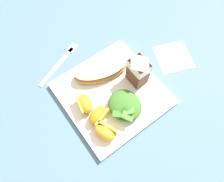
# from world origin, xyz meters

# --- Properties ---
(ground) EXTENTS (3.00, 3.00, 0.00)m
(ground) POSITION_xyz_m (0.00, 0.00, 0.00)
(ground) COLOR slate
(white_plate) EXTENTS (0.28, 0.28, 0.02)m
(white_plate) POSITION_xyz_m (0.00, 0.00, 0.01)
(white_plate) COLOR white
(white_plate) RESTS_ON ground
(cheesy_pizza_bread) EXTENTS (0.12, 0.18, 0.04)m
(cheesy_pizza_bread) POSITION_xyz_m (-0.07, 0.01, 0.03)
(cheesy_pizza_bread) COLOR #B77F42
(cheesy_pizza_bread) RESTS_ON white_plate
(green_salad_pile) EXTENTS (0.10, 0.10, 0.05)m
(green_salad_pile) POSITION_xyz_m (0.06, 0.00, 0.04)
(green_salad_pile) COLOR #3D7028
(green_salad_pile) RESTS_ON white_plate
(milk_carton) EXTENTS (0.06, 0.05, 0.11)m
(milk_carton) POSITION_xyz_m (0.01, 0.09, 0.08)
(milk_carton) COLOR brown
(milk_carton) RESTS_ON white_plate
(orange_wedge_front) EXTENTS (0.07, 0.05, 0.04)m
(orange_wedge_front) POSITION_xyz_m (-0.01, -0.09, 0.04)
(orange_wedge_front) COLOR orange
(orange_wedge_front) RESTS_ON white_plate
(orange_wedge_middle) EXTENTS (0.05, 0.07, 0.04)m
(orange_wedge_middle) POSITION_xyz_m (0.04, -0.08, 0.04)
(orange_wedge_middle) COLOR orange
(orange_wedge_middle) RESTS_ON white_plate
(orange_wedge_rear) EXTENTS (0.07, 0.06, 0.04)m
(orange_wedge_rear) POSITION_xyz_m (0.09, -0.09, 0.04)
(orange_wedge_rear) COLOR orange
(orange_wedge_rear) RESTS_ON white_plate
(paper_napkin) EXTENTS (0.14, 0.14, 0.00)m
(paper_napkin) POSITION_xyz_m (0.01, 0.25, 0.00)
(paper_napkin) COLOR white
(paper_napkin) RESTS_ON ground
(metal_fork) EXTENTS (0.09, 0.18, 0.01)m
(metal_fork) POSITION_xyz_m (-0.20, -0.06, 0.00)
(metal_fork) COLOR silver
(metal_fork) RESTS_ON ground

